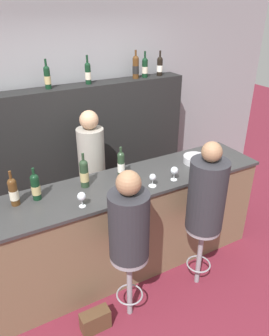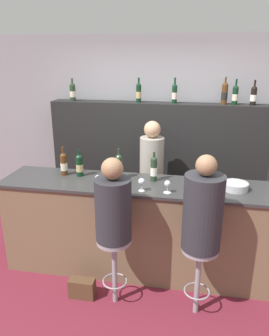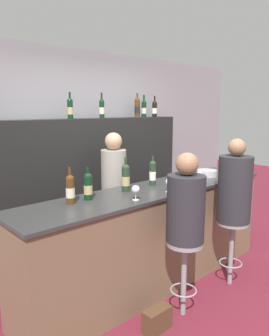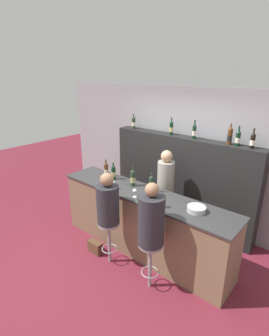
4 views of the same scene
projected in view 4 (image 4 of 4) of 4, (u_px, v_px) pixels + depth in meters
ground_plane at (130, 258)px, 4.23m from camera, size 16.00×16.00×0.00m
wall_back at (188, 157)px, 4.99m from camera, size 6.40×0.05×2.60m
bar_counter at (142, 222)px, 4.27m from camera, size 3.08×0.64×1.05m
back_bar_cabinet at (180, 181)px, 4.98m from camera, size 2.88×0.28×1.74m
wine_bottle_counter_0 at (106, 170)px, 4.69m from camera, size 0.08×0.08×0.32m
wine_bottle_counter_1 at (113, 172)px, 4.58m from camera, size 0.08×0.08×0.30m
wine_bottle_counter_2 at (133, 178)px, 4.30m from camera, size 0.08×0.08×0.34m
wine_bottle_counter_3 at (151, 184)px, 4.07m from camera, size 0.07×0.07×0.32m
wine_bottle_backbar_0 at (134, 123)px, 5.35m from camera, size 0.08×0.08×0.30m
wine_bottle_backbar_1 at (171, 128)px, 4.80m from camera, size 0.07×0.07×0.32m
wine_bottle_backbar_2 at (194, 131)px, 4.51m from camera, size 0.07×0.07×0.32m
wine_bottle_backbar_3 at (230, 136)px, 4.13m from camera, size 0.08×0.08×0.33m
wine_bottle_backbar_4 at (238, 138)px, 4.05m from camera, size 0.07×0.07×0.31m
wine_bottle_backbar_5 at (253, 141)px, 3.92m from camera, size 0.07×0.07×0.31m
wine_glass_0 at (114, 184)px, 4.19m from camera, size 0.07×0.07×0.14m
wine_glass_1 at (135, 191)px, 3.92m from camera, size 0.07×0.07×0.13m
wine_glass_2 at (148, 197)px, 3.76m from camera, size 0.07×0.07×0.13m
wine_glass_3 at (162, 201)px, 3.61m from camera, size 0.07×0.07×0.14m
metal_bowl at (196, 209)px, 3.52m from camera, size 0.25×0.25×0.07m
bar_stool_left at (109, 232)px, 3.97m from camera, size 0.33×0.33×0.71m
guest_seated_left at (108, 202)px, 3.80m from camera, size 0.33×0.33×0.79m
bar_stool_right at (150, 254)px, 3.49m from camera, size 0.33×0.33×0.71m
guest_seated_right at (151, 219)px, 3.31m from camera, size 0.34×0.34×0.86m
bartender at (165, 196)px, 4.67m from camera, size 0.30×0.30×1.59m
handbag at (95, 247)px, 4.33m from camera, size 0.26×0.12×0.20m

